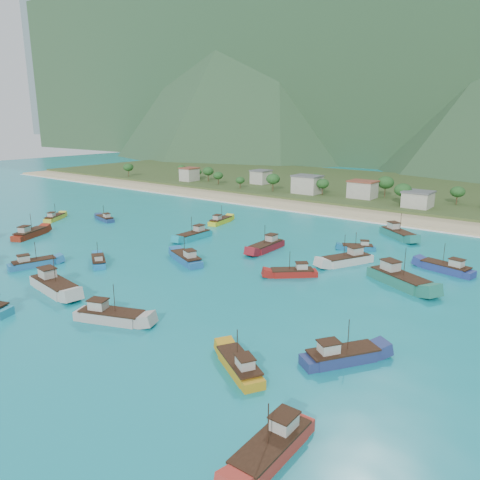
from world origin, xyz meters
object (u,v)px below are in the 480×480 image
Objects in this scene: boat_3 at (186,259)px; boat_24 at (220,221)px; boat_5 at (347,260)px; boat_16 at (111,316)px; boat_0 at (33,264)px; boat_2 at (399,279)px; boat_12 at (446,269)px; boat_4 at (105,219)px; boat_9 at (398,234)px; boat_8 at (55,218)px; boat_18 at (194,236)px; boat_15 at (54,286)px; boat_17 at (30,234)px; boat_7 at (341,357)px; boat_25 at (240,367)px; boat_22 at (358,248)px; boat_11 at (293,273)px; boat_21 at (267,247)px; boat_6 at (273,448)px.

boat_3 is 1.12× the size of boat_24.
boat_5 is 1.05× the size of boat_16.
boat_2 is at bearing 45.16° from boat_0.
boat_12 is 0.96× the size of boat_16.
boat_9 is at bearing -52.84° from boat_4.
boat_0 is 0.82× the size of boat_5.
boat_18 is (51.44, 9.66, 0.19)m from boat_8.
boat_15 is 47.10m from boat_17.
boat_7 is at bearing 34.12° from boat_2.
boat_2 reaches higher than boat_4.
boat_12 is 105.08m from boat_17.
boat_25 is (89.26, -45.89, 0.12)m from boat_4.
boat_12 is 62.52m from boat_18.
boat_0 is 0.72× the size of boat_2.
boat_2 reaches higher than boat_22.
boat_15 is (-30.85, -34.77, 0.39)m from boat_11.
boat_21 reaches higher than boat_7.
boat_17 is (-43.07, 19.05, -0.20)m from boat_15.
boat_5 is at bearing 55.38° from boat_0.
boat_12 is 1.38× the size of boat_22.
boat_11 is 0.87× the size of boat_24.
boat_9 is at bearing -141.21° from boat_18.
boat_18 is (-25.77, 46.91, -0.03)m from boat_16.
boat_16 is (-35.65, -58.60, 0.05)m from boat_12.
boat_17 reaches higher than boat_18.
boat_2 is at bearing -48.31° from boat_3.
boat_17 is at bearing 89.82° from boat_22.
boat_8 is at bearing 76.76° from boat_22.
boat_3 is 63.88m from boat_6.
boat_15 is at bearing -1.66° from boat_0.
boat_7 is at bearing -89.58° from boat_3.
boat_6 is at bearing -105.33° from boat_4.
boat_0 is 76.19m from boat_6.
boat_15 reaches higher than boat_6.
boat_15 is 65.05m from boat_24.
boat_18 is at bearing 31.36° from boat_5.
boat_5 is 1.12× the size of boat_18.
boat_3 is 51.14m from boat_7.
boat_11 is at bearing 95.96° from boat_5.
boat_3 is 0.98× the size of boat_17.
boat_21 is at bearing 68.19° from boat_0.
boat_9 is 1.17× the size of boat_24.
boat_0 is at bearing 74.32° from boat_18.
boat_2 is 54.17m from boat_16.
boat_7 is 1.04× the size of boat_24.
boat_16 reaches higher than boat_11.
boat_9 reaches higher than boat_17.
boat_15 reaches higher than boat_5.
boat_8 is 67.75m from boat_15.
boat_22 is 0.80× the size of boat_24.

